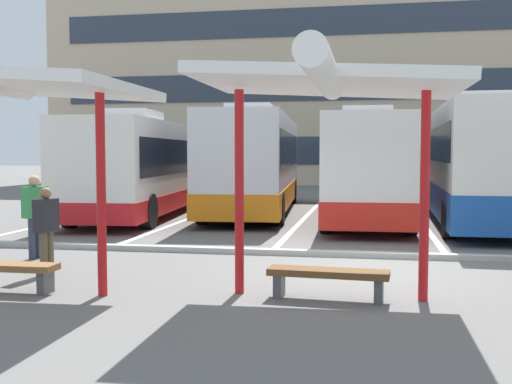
{
  "coord_description": "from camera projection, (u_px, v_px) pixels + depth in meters",
  "views": [
    {
      "loc": [
        0.21,
        -11.42,
        2.16
      ],
      "look_at": [
        -2.49,
        3.39,
        1.19
      ],
      "focal_mm": 43.48,
      "sensor_mm": 36.0,
      "label": 1
    }
  ],
  "objects": [
    {
      "name": "waiting_passenger_3",
      "position": [
        35.0,
        210.0,
        12.54
      ],
      "size": [
        0.4,
        0.54,
        1.69
      ],
      "color": "#33384C",
      "rests_on": "ground"
    },
    {
      "name": "waiting_passenger_0",
      "position": [
        46.0,
        225.0,
        10.92
      ],
      "size": [
        0.3,
        0.48,
        1.55
      ],
      "color": "brown",
      "rests_on": "ground"
    },
    {
      "name": "coach_bus_1",
      "position": [
        255.0,
        164.0,
        22.28
      ],
      "size": [
        3.34,
        11.5,
        3.74
      ],
      "color": "silver",
      "rests_on": "ground"
    },
    {
      "name": "coach_bus_2",
      "position": [
        365.0,
        168.0,
        20.53
      ],
      "size": [
        2.75,
        12.03,
        3.52
      ],
      "color": "silver",
      "rests_on": "ground"
    },
    {
      "name": "bench_0",
      "position": [
        8.0,
        271.0,
        9.55
      ],
      "size": [
        1.56,
        0.43,
        0.45
      ],
      "color": "brown",
      "rests_on": "ground"
    },
    {
      "name": "lane_stripe_0",
      "position": [
        99.0,
        213.0,
        22.05
      ],
      "size": [
        0.16,
        14.0,
        0.01
      ],
      "primitive_type": "cube",
      "color": "white",
      "rests_on": "ground"
    },
    {
      "name": "lane_stripe_2",
      "position": [
        306.0,
        217.0,
        20.73
      ],
      "size": [
        0.16,
        14.0,
        0.01
      ],
      "primitive_type": "cube",
      "color": "white",
      "rests_on": "ground"
    },
    {
      "name": "coach_bus_3",
      "position": [
        476.0,
        165.0,
        19.02
      ],
      "size": [
        2.87,
        11.32,
        3.8
      ],
      "color": "silver",
      "rests_on": "ground"
    },
    {
      "name": "platform_kerb",
      "position": [
        357.0,
        254.0,
        12.75
      ],
      "size": [
        44.0,
        0.24,
        0.12
      ],
      "primitive_type": "cube",
      "color": "#ADADA8",
      "rests_on": "ground"
    },
    {
      "name": "terminal_building",
      "position": [
        368.0,
        38.0,
        44.22
      ],
      "size": [
        43.79,
        10.73,
        23.4
      ],
      "color": "#C6B293",
      "rests_on": "ground"
    },
    {
      "name": "coach_bus_0",
      "position": [
        144.0,
        168.0,
        21.08
      ],
      "size": [
        3.39,
        10.73,
        3.48
      ],
      "color": "silver",
      "rests_on": "ground"
    },
    {
      "name": "bench_1",
      "position": [
        328.0,
        277.0,
        9.06
      ],
      "size": [
        1.79,
        0.55,
        0.45
      ],
      "color": "brown",
      "rests_on": "ground"
    },
    {
      "name": "ground_plane",
      "position": [
        356.0,
        270.0,
        11.39
      ],
      "size": [
        160.0,
        160.0,
        0.0
      ],
      "primitive_type": "plane",
      "color": "slate"
    },
    {
      "name": "lane_stripe_1",
      "position": [
        199.0,
        215.0,
        21.39
      ],
      "size": [
        0.16,
        14.0,
        0.01
      ],
      "primitive_type": "cube",
      "color": "white",
      "rests_on": "ground"
    },
    {
      "name": "lane_stripe_3",
      "position": [
        419.0,
        219.0,
        20.07
      ],
      "size": [
        0.16,
        14.0,
        0.01
      ],
      "primitive_type": "cube",
      "color": "white",
      "rests_on": "ground"
    },
    {
      "name": "waiting_shelter_1",
      "position": [
        329.0,
        87.0,
        8.8
      ],
      "size": [
        3.73,
        4.64,
        3.35
      ],
      "color": "red",
      "rests_on": "ground"
    }
  ]
}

